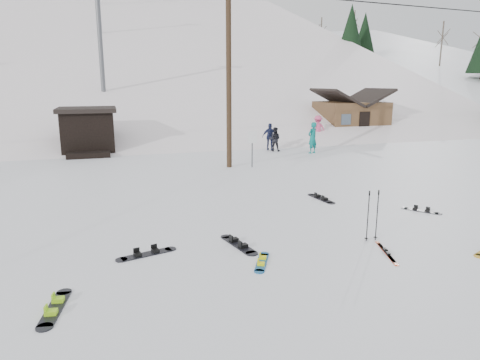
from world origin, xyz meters
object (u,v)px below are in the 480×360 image
object	(u,v)px
utility_pole	(229,73)
hero_snowboard	(262,262)
cabin	(350,117)
hero_skis	(386,252)

from	to	relation	value
utility_pole	hero_snowboard	bearing A→B (deg)	-101.84
cabin	hero_skis	size ratio (longest dim) A/B	3.55
cabin	hero_skis	bearing A→B (deg)	-118.97
hero_skis	utility_pole	bearing A→B (deg)	110.97
hero_snowboard	hero_skis	world-z (taller)	hero_snowboard
cabin	hero_snowboard	xyz separation A→B (m)	(-15.46, -21.72, -1.46)
cabin	hero_skis	distance (m)	25.29
hero_skis	cabin	bearing A→B (deg)	78.36
cabin	hero_snowboard	bearing A→B (deg)	-125.44
hero_snowboard	cabin	bearing A→B (deg)	-8.94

